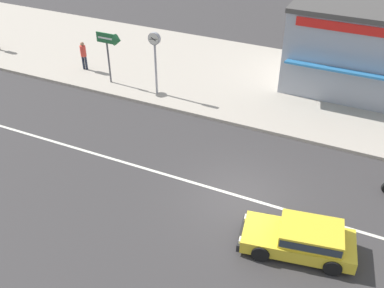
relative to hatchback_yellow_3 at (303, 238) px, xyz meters
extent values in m
plane|color=#383535|center=(-2.79, 1.76, -0.59)|extent=(160.00, 160.00, 0.00)
cube|color=silver|center=(-2.79, 1.76, -0.59)|extent=(50.40, 0.14, 0.01)
cube|color=#ADA393|center=(-2.79, 11.61, -0.51)|extent=(68.00, 10.00, 0.15)
cube|color=yellow|center=(-0.13, -0.02, -0.18)|extent=(3.93, 2.21, 0.48)
cube|color=yellow|center=(0.24, 0.04, 0.29)|extent=(2.26, 1.76, 0.46)
cube|color=#28333D|center=(0.24, 0.04, 0.29)|extent=(2.18, 1.78, 0.29)
cube|color=black|center=(-2.00, -0.36, -0.28)|extent=(0.39, 1.55, 0.28)
cube|color=white|center=(-1.87, -0.90, -0.08)|extent=(0.12, 0.25, 0.14)
cube|color=white|center=(-2.07, 0.20, -0.08)|extent=(0.12, 0.25, 0.14)
cylinder|color=black|center=(-1.13, -0.97, -0.29)|extent=(0.63, 0.32, 0.60)
cylinder|color=black|center=(-1.39, 0.52, -0.29)|extent=(0.63, 0.32, 0.60)
cylinder|color=black|center=(1.14, -0.56, -0.29)|extent=(0.63, 0.32, 0.60)
cylinder|color=black|center=(0.87, 0.92, -0.29)|extent=(0.63, 0.32, 0.60)
cylinder|color=#9E9EA3|center=(-9.79, 7.78, 0.94)|extent=(0.12, 0.12, 2.76)
cylinder|color=#9E9EA3|center=(-9.79, 7.78, 2.65)|extent=(0.66, 0.18, 0.66)
cylinder|color=white|center=(-9.79, 7.69, 2.65)|extent=(0.58, 0.02, 0.58)
cylinder|color=white|center=(-9.79, 7.88, 2.65)|extent=(0.58, 0.02, 0.58)
cube|color=black|center=(-9.79, 7.68, 2.65)|extent=(0.27, 0.01, 0.18)
cube|color=black|center=(-9.79, 7.68, 2.65)|extent=(0.47, 0.01, 0.09)
cylinder|color=#4C4C51|center=(-12.79, 7.84, 0.73)|extent=(0.10, 0.10, 2.34)
cube|color=#236638|center=(-12.79, 7.80, 2.18)|extent=(1.18, 0.06, 0.56)
cone|color=#236638|center=(-12.02, 7.80, 2.18)|extent=(0.36, 0.61, 0.61)
cube|color=white|center=(-12.79, 7.76, 2.18)|extent=(0.94, 0.01, 0.10)
cylinder|color=#232838|center=(-15.24, 8.64, -0.02)|extent=(0.14, 0.14, 0.85)
cylinder|color=#232838|center=(-15.04, 8.64, -0.02)|extent=(0.14, 0.14, 0.85)
cylinder|color=#D63D33|center=(-15.14, 8.64, 0.72)|extent=(0.34, 0.34, 0.63)
sphere|color=#997051|center=(-15.14, 8.64, 1.16)|extent=(0.23, 0.23, 0.23)
cube|color=#999EA8|center=(-0.39, 13.17, 1.75)|extent=(6.96, 5.10, 4.37)
cube|color=#474442|center=(-0.39, 13.17, 4.05)|extent=(7.10, 5.20, 0.24)
cube|color=#286BA3|center=(-0.39, 10.27, 1.61)|extent=(6.26, 0.90, 0.28)
cube|color=red|center=(-0.39, 10.60, 3.63)|extent=(5.91, 0.08, 0.44)
camera|label=1|loc=(1.12, -11.17, 11.00)|focal=42.00mm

